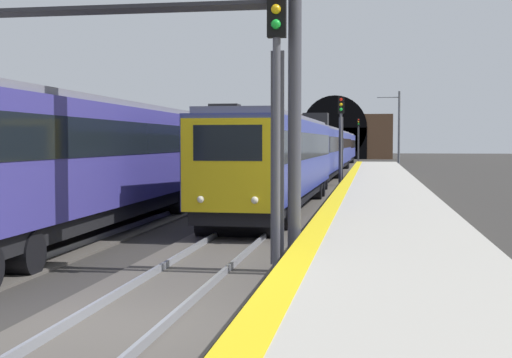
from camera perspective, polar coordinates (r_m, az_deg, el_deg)
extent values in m
plane|color=#302D2B|center=(10.85, -11.16, -12.05)|extent=(320.00, 320.00, 0.00)
cube|color=#ADA89E|center=(10.08, 11.54, -10.42)|extent=(112.00, 3.60, 0.95)
cube|color=yellow|center=(10.04, 2.61, -7.61)|extent=(112.00, 0.50, 0.01)
cube|color=#4C4742|center=(10.84, -11.16, -11.89)|extent=(160.00, 3.18, 0.06)
cube|color=gray|center=(11.08, -14.71, -11.05)|extent=(160.00, 0.07, 0.15)
cube|color=gray|center=(10.59, -7.46, -11.63)|extent=(160.00, 0.07, 0.15)
cube|color=navy|center=(27.95, 1.78, 1.88)|extent=(18.30, 2.96, 2.68)
cube|color=black|center=(27.94, 1.78, 2.72)|extent=(17.57, 2.98, 0.96)
cube|color=slate|center=(27.96, 1.78, 4.83)|extent=(17.75, 2.54, 0.20)
cube|color=black|center=(28.02, 1.77, -1.22)|extent=(17.93, 2.63, 0.48)
cylinder|color=black|center=(20.48, -1.39, -3.65)|extent=(0.88, 2.50, 0.85)
cylinder|color=black|center=(22.24, -0.46, -3.12)|extent=(0.88, 2.50, 0.85)
cylinder|color=black|center=(33.89, 3.24, -0.99)|extent=(0.88, 2.50, 0.85)
cylinder|color=black|center=(35.68, 3.59, -0.79)|extent=(0.88, 2.50, 0.85)
cube|color=yellow|center=(18.93, -2.29, 1.10)|extent=(0.16, 2.60, 2.54)
cube|color=black|center=(18.87, -2.32, 2.94)|extent=(0.07, 1.89, 0.97)
sphere|color=#F2EACC|center=(18.78, -0.10, -1.73)|extent=(0.20, 0.20, 0.20)
sphere|color=#F2EACC|center=(19.10, -4.50, -1.66)|extent=(0.20, 0.20, 0.20)
cube|color=navy|center=(46.70, 4.85, 2.34)|extent=(18.30, 2.96, 2.68)
cube|color=black|center=(46.69, 4.85, 2.83)|extent=(17.57, 2.98, 0.94)
cube|color=slate|center=(46.70, 4.86, 4.11)|extent=(17.75, 2.54, 0.20)
cube|color=black|center=(46.74, 4.84, 0.49)|extent=(17.93, 2.63, 0.48)
cylinder|color=black|center=(38.99, 3.77, -0.46)|extent=(0.88, 2.50, 0.85)
cylinder|color=black|center=(40.78, 4.05, -0.31)|extent=(0.88, 2.50, 0.85)
cylinder|color=black|center=(52.74, 5.45, 0.45)|extent=(0.88, 2.50, 0.85)
cylinder|color=black|center=(54.53, 5.61, 0.53)|extent=(0.88, 2.50, 0.85)
cube|color=navy|center=(65.50, 6.16, 2.54)|extent=(18.30, 2.96, 2.68)
cube|color=black|center=(65.50, 6.16, 2.90)|extent=(17.57, 2.98, 0.82)
cube|color=slate|center=(65.50, 6.17, 3.80)|extent=(17.75, 2.54, 0.20)
cube|color=black|center=(65.53, 6.15, 1.21)|extent=(17.93, 2.63, 0.48)
cylinder|color=black|center=(57.79, 5.61, 0.67)|extent=(0.88, 2.50, 0.85)
cylinder|color=black|center=(59.59, 5.75, 0.74)|extent=(0.88, 2.50, 0.85)
cylinder|color=black|center=(71.50, 6.49, 1.12)|extent=(0.88, 2.50, 0.85)
cylinder|color=black|center=(73.30, 6.58, 1.17)|extent=(0.88, 2.50, 0.85)
cube|color=navy|center=(84.33, 6.89, 2.65)|extent=(18.30, 2.96, 2.68)
cube|color=black|center=(84.32, 6.89, 2.83)|extent=(17.57, 2.98, 0.93)
cube|color=slate|center=(84.33, 6.89, 3.63)|extent=(17.75, 2.54, 0.20)
cube|color=black|center=(84.35, 6.88, 1.62)|extent=(17.93, 2.63, 0.48)
cylinder|color=black|center=(76.67, 6.54, 1.25)|extent=(0.88, 2.50, 0.85)
cylinder|color=black|center=(78.46, 6.63, 1.29)|extent=(0.88, 2.50, 0.85)
cylinder|color=black|center=(90.25, 7.10, 1.52)|extent=(0.88, 2.50, 0.85)
cylinder|color=black|center=(92.05, 7.16, 1.55)|extent=(0.88, 2.50, 0.85)
cube|color=black|center=(46.71, 4.86, 4.79)|extent=(1.32, 1.64, 0.90)
cube|color=navy|center=(21.41, -13.35, 1.90)|extent=(18.90, 3.08, 2.82)
cube|color=black|center=(21.41, -13.37, 3.22)|extent=(18.15, 3.10, 0.95)
cube|color=slate|center=(21.44, -13.40, 5.94)|extent=(18.33, 2.66, 0.20)
cube|color=black|center=(21.50, -13.30, -2.38)|extent=(18.52, 2.74, 0.53)
cylinder|color=black|center=(27.30, -8.53, -1.89)|extent=(1.00, 2.55, 0.95)
cylinder|color=black|center=(29.02, -7.49, -1.59)|extent=(1.00, 2.55, 0.95)
cube|color=navy|center=(40.02, -2.54, 2.48)|extent=(18.90, 3.08, 2.82)
cube|color=black|center=(40.02, -2.54, 3.01)|extent=(18.15, 3.10, 0.92)
cube|color=slate|center=(40.03, -2.55, 4.64)|extent=(18.33, 2.66, 0.20)
cube|color=black|center=(40.07, -2.54, 0.19)|extent=(18.52, 2.74, 0.53)
cylinder|color=black|center=(32.18, -5.28, -1.13)|extent=(1.00, 2.55, 0.95)
cylinder|color=black|center=(33.93, -4.56, -0.91)|extent=(1.00, 2.55, 0.95)
cylinder|color=black|center=(46.29, -1.05, 0.16)|extent=(1.00, 2.55, 0.95)
cylinder|color=black|center=(48.06, -0.70, 0.27)|extent=(1.00, 2.55, 0.95)
cube|color=black|center=(40.05, -2.55, 5.43)|extent=(1.33, 1.67, 0.90)
cylinder|color=#4C4C54|center=(14.47, 1.67, 1.67)|extent=(0.16, 0.16, 4.93)
cube|color=black|center=(14.71, 1.69, 13.40)|extent=(0.20, 0.38, 1.05)
cube|color=#4C4C54|center=(14.61, 1.74, 1.68)|extent=(0.04, 0.28, 4.44)
sphere|color=yellow|center=(14.59, 1.62, 13.58)|extent=(0.20, 0.20, 0.20)
sphere|color=green|center=(14.53, 1.62, 12.42)|extent=(0.20, 0.20, 0.20)
cylinder|color=#4C4C54|center=(44.23, 6.88, 2.34)|extent=(0.16, 0.16, 4.56)
cube|color=black|center=(44.28, 6.90, 5.97)|extent=(0.20, 0.38, 1.05)
cube|color=#4C4C54|center=(44.37, 6.89, 2.34)|extent=(0.04, 0.28, 4.10)
sphere|color=red|center=(44.17, 6.90, 6.40)|extent=(0.20, 0.20, 0.20)
sphere|color=yellow|center=(44.16, 6.90, 6.01)|extent=(0.20, 0.20, 0.20)
sphere|color=green|center=(44.14, 6.89, 5.62)|extent=(0.20, 0.20, 0.20)
cylinder|color=#38383D|center=(99.41, 8.29, 2.84)|extent=(0.16, 0.16, 4.99)
cube|color=black|center=(99.45, 8.30, 4.58)|extent=(0.20, 0.38, 1.05)
cube|color=#38383D|center=(99.55, 8.29, 2.84)|extent=(0.04, 0.28, 4.49)
sphere|color=red|center=(99.33, 8.30, 4.77)|extent=(0.20, 0.20, 0.20)
sphere|color=yellow|center=(99.32, 8.30, 4.60)|extent=(0.20, 0.20, 0.20)
sphere|color=green|center=(99.31, 8.30, 4.42)|extent=(0.20, 0.20, 0.20)
cylinder|color=#3F3F47|center=(14.79, 3.14, 4.00)|extent=(0.28, 0.28, 6.12)
cube|color=#2D2D33|center=(16.13, -12.91, 13.18)|extent=(0.70, 7.88, 0.08)
cube|color=brown|center=(114.28, 6.40, 3.43)|extent=(2.10, 18.36, 7.18)
cube|color=black|center=(113.18, 6.37, 2.89)|extent=(0.12, 10.28, 5.03)
cylinder|color=black|center=(113.20, 6.38, 4.16)|extent=(0.12, 10.28, 10.28)
cylinder|color=#595B60|center=(71.34, 11.50, 3.86)|extent=(0.22, 0.22, 7.79)
cylinder|color=#595B60|center=(71.44, 10.65, 6.51)|extent=(0.08, 2.18, 0.08)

